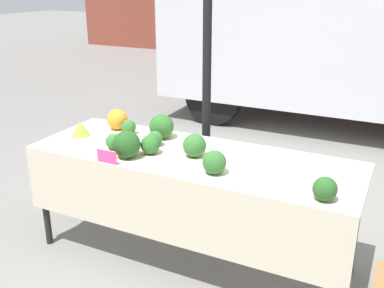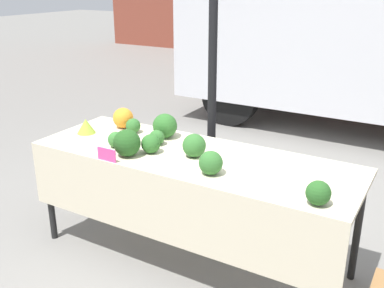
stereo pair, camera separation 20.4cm
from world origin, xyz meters
name	(u,v)px [view 1 (the left image)]	position (x,y,z in m)	size (l,w,h in m)	color
ground_plane	(192,256)	(0.00, 0.00, 0.00)	(40.00, 40.00, 0.00)	gray
tent_pole	(207,91)	(-0.17, 0.61, 1.13)	(0.07, 0.07, 2.26)	black
parked_truck	(344,20)	(0.36, 3.93, 1.44)	(5.09, 2.04, 2.71)	silver
market_table	(188,171)	(0.00, -0.07, 0.73)	(2.32, 0.79, 0.83)	beige
orange_cauliflower	(117,119)	(-0.79, 0.24, 0.91)	(0.17, 0.17, 0.17)	orange
romanesco_head	(80,128)	(-0.96, -0.02, 0.89)	(0.15, 0.15, 0.12)	#93B238
broccoli_head_0	(155,138)	(-0.32, 0.04, 0.89)	(0.11, 0.11, 0.11)	#336B2D
broccoli_head_1	(150,145)	(-0.27, -0.11, 0.90)	(0.14, 0.14, 0.14)	#2D6628
broccoli_head_2	(162,126)	(-0.36, 0.21, 0.92)	(0.19, 0.19, 0.19)	#2D6628
broccoli_head_3	(195,145)	(0.03, -0.02, 0.91)	(0.16, 0.16, 0.16)	#336B2D
broccoli_head_4	(325,189)	(0.95, -0.28, 0.90)	(0.14, 0.14, 0.14)	#285B23
broccoli_head_5	(214,162)	(0.26, -0.22, 0.91)	(0.15, 0.15, 0.15)	#336B2D
broccoli_head_6	(129,127)	(-0.64, 0.17, 0.89)	(0.12, 0.12, 0.12)	#336B2D
broccoli_head_7	(114,141)	(-0.55, -0.15, 0.89)	(0.12, 0.12, 0.12)	#387533
broccoli_head_8	(127,144)	(-0.38, -0.24, 0.92)	(0.19, 0.19, 0.19)	#23511E
price_sign	(107,157)	(-0.44, -0.38, 0.87)	(0.15, 0.01, 0.09)	#EF4793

